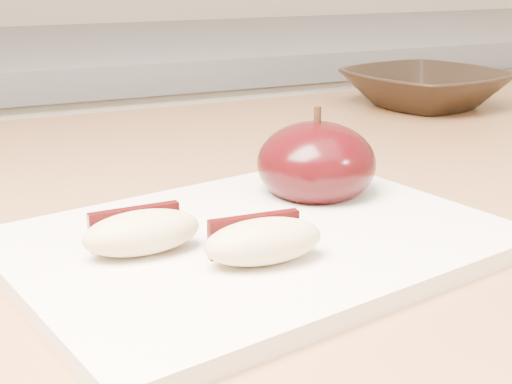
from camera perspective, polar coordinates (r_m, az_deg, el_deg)
name	(u,v)px	position (r m, az deg, el deg)	size (l,w,h in m)	color
back_cabinet	(95,307)	(1.32, -12.79, -8.95)	(2.40, 0.62, 0.94)	silver
cutting_board	(256,242)	(0.42, 0.00, -4.00)	(0.28, 0.20, 0.01)	silver
apple_half	(316,163)	(0.48, 4.83, 2.29)	(0.10, 0.10, 0.07)	black
apple_wedge_a	(141,232)	(0.39, -9.18, -3.15)	(0.07, 0.03, 0.02)	#CCB581
apple_wedge_b	(262,240)	(0.37, 0.52, -3.90)	(0.07, 0.04, 0.02)	#CCB581
bowl	(425,88)	(0.85, 13.37, 8.06)	(0.17, 0.17, 0.04)	black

